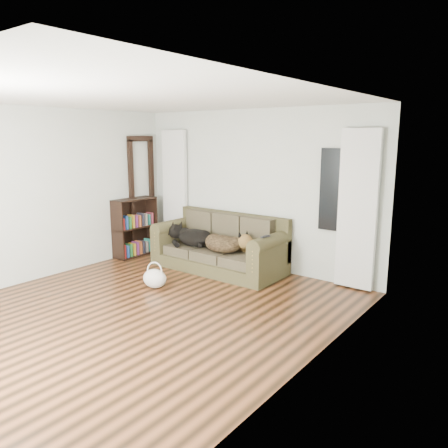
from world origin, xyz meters
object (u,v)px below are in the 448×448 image
Objects in this scene: sofa at (218,243)px; bookshelf at (135,229)px; dog_black_lab at (193,238)px; dog_shepherd at (225,244)px; tote_bag at (155,277)px.

bookshelf reaches higher than sofa.
sofa is 3.17× the size of dog_black_lab.
dog_black_lab is at bearing 3.12° from dog_shepherd.
sofa is 5.85× the size of tote_bag.
sofa is at bearing 21.93° from dog_black_lab.
sofa is 0.26m from dog_shepherd.
bookshelf reaches higher than dog_shepherd.
dog_black_lab is at bearing -169.58° from sofa.
tote_bag is at bearing 75.12° from dog_shepherd.
dog_black_lab is at bearing 103.80° from tote_bag.
dog_shepherd reaches higher than tote_bag.
bookshelf is (-1.29, -0.14, 0.02)m from dog_black_lab.
tote_bag is at bearing -40.22° from bookshelf.
dog_shepherd is 1.80× the size of tote_bag.
dog_shepherd is at bearing 70.56° from tote_bag.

